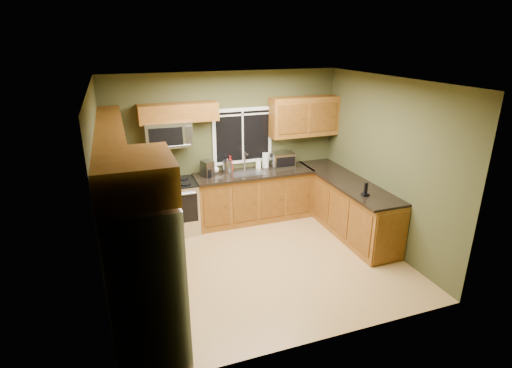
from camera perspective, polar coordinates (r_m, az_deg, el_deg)
floor at (r=6.23m, az=0.66°, el=-11.08°), size 4.20×4.20×0.00m
ceiling at (r=5.35m, az=0.78°, el=14.43°), size 4.20×4.20×0.00m
back_wall at (r=7.29m, az=-4.21°, el=5.17°), size 4.20×0.00×4.20m
front_wall at (r=4.15m, az=9.41°, el=-7.25°), size 4.20×0.00×4.20m
left_wall at (r=5.34m, az=-20.94°, el=-1.91°), size 0.00×3.60×3.60m
right_wall at (r=6.64m, az=17.99°, el=2.69°), size 0.00×3.60×3.60m
window at (r=7.30m, az=-1.93°, el=6.89°), size 1.12×0.03×1.02m
base_cabinets_left at (r=6.14m, az=-17.06°, el=-7.78°), size 0.60×2.65×0.90m
countertop_left at (r=5.94m, az=-17.29°, el=-3.74°), size 0.65×2.65×0.04m
base_cabinets_back at (r=7.42m, az=-0.32°, el=-1.83°), size 2.17×0.60×0.90m
countertop_back at (r=7.23m, az=-0.26°, el=1.55°), size 2.17×0.65×0.04m
base_cabinets_peninsula at (r=7.19m, az=12.74°, el=-3.10°), size 0.60×2.52×0.90m
countertop_peninsula at (r=7.02m, az=12.83°, el=0.42°), size 0.65×2.50×0.04m
upper_cabinets_left at (r=5.64m, az=-19.90°, el=4.83°), size 0.33×2.65×0.72m
upper_cabinets_back_left at (r=6.80m, az=-11.00°, el=9.98°), size 1.30×0.33×0.30m
upper_cabinets_back_right at (r=7.53m, az=6.88°, el=9.56°), size 1.30×0.33×0.72m
upper_cabinet_over_fridge at (r=3.89m, az=-16.97°, el=1.11°), size 0.72×0.90×0.38m
refrigerator at (r=4.38m, az=-15.41°, el=-12.99°), size 0.74×0.90×1.80m
range at (r=7.08m, az=-11.52°, el=-3.24°), size 0.76×0.69×0.94m
microwave at (r=6.81m, az=-12.44°, el=6.97°), size 0.76×0.41×0.42m
sink at (r=7.20m, az=-1.17°, el=1.74°), size 0.60×0.42×0.36m
toaster_oven at (r=7.52m, az=3.79°, el=3.49°), size 0.44×0.35×0.27m
coffee_maker at (r=7.02m, az=-6.93°, el=2.12°), size 0.24×0.27×0.28m
kettle at (r=7.17m, az=-4.11°, el=2.60°), size 0.17×0.17×0.29m
paper_towel_roll at (r=7.47m, az=1.35°, el=3.42°), size 0.15×0.15×0.30m
soap_bottle_a at (r=7.28m, az=-3.73°, el=2.96°), size 0.12×0.12×0.28m
soap_bottle_b at (r=7.42m, az=0.33°, el=2.98°), size 0.11×0.11×0.19m
soap_bottle_c at (r=7.22m, az=-5.81°, el=2.23°), size 0.15×0.15×0.16m
cordless_phone at (r=6.36m, az=15.37°, el=-1.09°), size 0.10×0.10×0.21m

